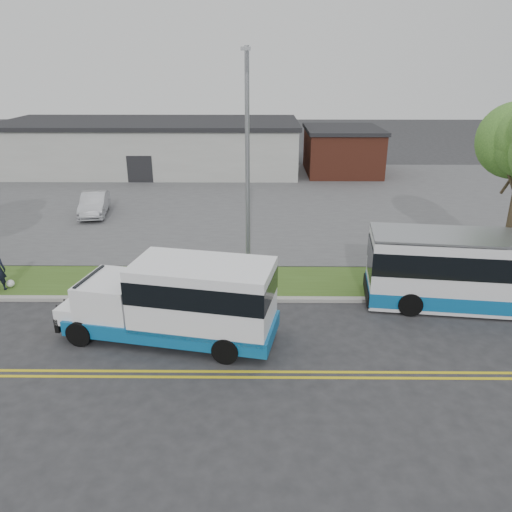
{
  "coord_description": "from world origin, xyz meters",
  "views": [
    {
      "loc": [
        3.51,
        -17.03,
        9.01
      ],
      "look_at": [
        3.35,
        2.02,
        1.6
      ],
      "focal_mm": 35.0,
      "sensor_mm": 36.0,
      "label": 1
    }
  ],
  "objects_px": {
    "parked_car_a": "(94,204)",
    "streetlight_near": "(247,164)",
    "shuttle_bus": "(183,299)",
    "transit_bus": "(509,273)"
  },
  "relations": [
    {
      "from": "streetlight_near",
      "to": "shuttle_bus",
      "type": "relative_size",
      "value": 1.22
    },
    {
      "from": "shuttle_bus",
      "to": "parked_car_a",
      "type": "bearing_deg",
      "value": 128.99
    },
    {
      "from": "transit_bus",
      "to": "parked_car_a",
      "type": "height_order",
      "value": "transit_bus"
    },
    {
      "from": "parked_car_a",
      "to": "transit_bus",
      "type": "bearing_deg",
      "value": -41.3
    },
    {
      "from": "shuttle_bus",
      "to": "transit_bus",
      "type": "distance_m",
      "value": 12.4
    },
    {
      "from": "parked_car_a",
      "to": "streetlight_near",
      "type": "bearing_deg",
      "value": -55.59
    },
    {
      "from": "parked_car_a",
      "to": "shuttle_bus",
      "type": "bearing_deg",
      "value": -71.91
    },
    {
      "from": "streetlight_near",
      "to": "shuttle_bus",
      "type": "height_order",
      "value": "streetlight_near"
    },
    {
      "from": "streetlight_near",
      "to": "transit_bus",
      "type": "distance_m",
      "value": 10.93
    },
    {
      "from": "streetlight_near",
      "to": "transit_bus",
      "type": "height_order",
      "value": "streetlight_near"
    }
  ]
}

